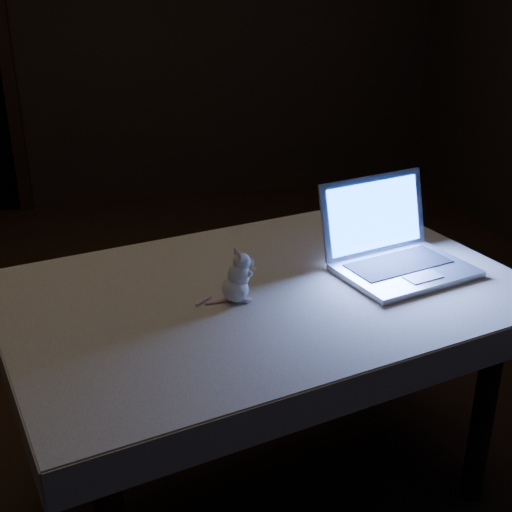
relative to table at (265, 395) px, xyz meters
name	(u,v)px	position (x,y,z in m)	size (l,w,h in m)	color
floor	(155,412)	(-0.30, 0.48, -0.36)	(5.00, 5.00, 0.00)	black
back_wall	(102,4)	(-0.30, 2.98, 0.94)	(4.50, 0.04, 2.60)	black
table	(265,395)	(0.00, 0.00, 0.00)	(1.33, 0.85, 0.71)	black
tablecloth	(299,308)	(0.09, -0.05, 0.32)	(1.43, 0.95, 0.10)	beige
laptop	(409,233)	(0.42, 0.00, 0.49)	(0.38, 0.33, 0.26)	#AAABAF
plush_mouse	(235,276)	(-0.10, -0.06, 0.44)	(0.11, 0.11, 0.14)	silver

